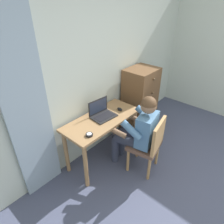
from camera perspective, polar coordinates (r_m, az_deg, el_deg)
wall_back at (r=3.07m, az=-1.98°, el=11.68°), size 4.80×0.05×2.50m
curtain_panel at (r=2.36m, az=-23.02°, el=-0.20°), size 0.50×0.03×2.28m
desk at (r=2.87m, az=-2.82°, el=-3.98°), size 1.17×0.52×0.75m
dresser at (r=3.60m, az=7.96°, el=3.13°), size 0.55×0.48×1.20m
chair at (r=2.82m, az=10.67°, el=-8.92°), size 0.49×0.47×0.87m
person_seated at (r=2.76m, az=7.54°, el=-4.84°), size 0.60×0.64×1.18m
laptop at (r=2.83m, az=-2.92°, el=-0.27°), size 0.36×0.28×0.24m
computer_mouse at (r=2.99m, az=2.23°, el=0.83°), size 0.09×0.11×0.03m
desk_clock at (r=2.48m, az=-6.56°, el=-6.52°), size 0.09×0.09×0.03m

